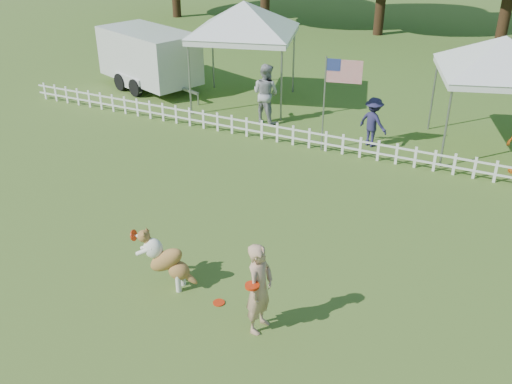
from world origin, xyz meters
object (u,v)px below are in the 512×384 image
(cargo_trailer, at_px, (149,59))
(flag_pole, at_px, (324,105))
(handler, at_px, (260,288))
(spectator_a, at_px, (266,93))
(dog, at_px, (167,260))
(canopy_tent_right, at_px, (494,96))
(canopy_tent_left, at_px, (244,55))
(spectator_b, at_px, (373,122))
(frisbee_on_turf, at_px, (219,303))

(cargo_trailer, bearing_deg, flag_pole, 0.46)
(cargo_trailer, height_order, flag_pole, flag_pole)
(handler, xyz_separation_m, cargo_trailer, (-9.49, 10.31, 0.27))
(handler, relative_size, spectator_a, 0.87)
(dog, relative_size, cargo_trailer, 0.23)
(dog, xyz_separation_m, spectator_a, (-2.06, 8.58, 0.37))
(cargo_trailer, xyz_separation_m, spectator_a, (5.41, -1.42, -0.15))
(dog, relative_size, canopy_tent_right, 0.36)
(flag_pole, bearing_deg, canopy_tent_right, 14.38)
(handler, xyz_separation_m, canopy_tent_left, (-5.54, 10.28, 0.86))
(spectator_b, bearing_deg, canopy_tent_right, -135.74)
(canopy_tent_left, distance_m, cargo_trailer, 4.00)
(cargo_trailer, distance_m, spectator_a, 5.60)
(canopy_tent_right, height_order, spectator_b, canopy_tent_right)
(flag_pole, bearing_deg, dog, -105.06)
(canopy_tent_left, xyz_separation_m, cargo_trailer, (-3.95, 0.03, -0.59))
(spectator_b, bearing_deg, dog, 102.96)
(frisbee_on_turf, bearing_deg, spectator_a, 110.05)
(dog, height_order, canopy_tent_right, canopy_tent_right)
(handler, height_order, canopy_tent_right, canopy_tent_right)
(canopy_tent_left, distance_m, spectator_a, 2.15)
(canopy_tent_left, height_order, cargo_trailer, canopy_tent_left)
(handler, relative_size, canopy_tent_right, 0.52)
(canopy_tent_left, xyz_separation_m, flag_pole, (3.86, -2.76, -0.33))
(handler, distance_m, spectator_b, 8.50)
(canopy_tent_right, distance_m, spectator_b, 3.30)
(cargo_trailer, relative_size, flag_pole, 1.83)
(spectator_a, bearing_deg, flag_pole, 162.23)
(flag_pole, distance_m, spectator_b, 1.64)
(handler, relative_size, cargo_trailer, 0.33)
(frisbee_on_turf, relative_size, spectator_a, 0.11)
(flag_pole, bearing_deg, frisbee_on_turf, -96.52)
(handler, relative_size, canopy_tent_left, 0.49)
(canopy_tent_right, xyz_separation_m, spectator_b, (-2.98, -1.14, -0.85))
(dog, bearing_deg, handler, -18.30)
(flag_pole, distance_m, spectator_a, 2.79)
(dog, distance_m, cargo_trailer, 12.50)
(canopy_tent_right, bearing_deg, frisbee_on_turf, -127.32)
(canopy_tent_left, relative_size, flag_pole, 1.25)
(handler, xyz_separation_m, frisbee_on_turf, (-0.93, 0.26, -0.81))
(cargo_trailer, bearing_deg, handler, -27.27)
(handler, bearing_deg, cargo_trailer, 44.83)
(flag_pole, bearing_deg, handler, -89.81)
(flag_pole, height_order, spectator_a, flag_pole)
(canopy_tent_right, height_order, spectator_a, canopy_tent_right)
(spectator_a, bearing_deg, frisbee_on_turf, 121.88)
(cargo_trailer, height_order, spectator_b, cargo_trailer)
(flag_pole, relative_size, spectator_a, 1.43)
(handler, distance_m, dog, 2.05)
(dog, relative_size, spectator_a, 0.61)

